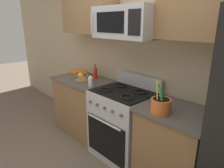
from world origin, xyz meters
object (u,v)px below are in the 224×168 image
(utensil_crock, at_px, (161,105))
(bottle_soy, at_px, (210,106))
(fruit_basket, at_px, (82,77))
(cutting_board, at_px, (78,72))
(bottle_vinegar, at_px, (91,81))
(microwave, at_px, (126,22))
(apple_loose, at_px, (77,74))
(bottle_hot_sauce, at_px, (95,72))
(range_oven, at_px, (123,123))

(utensil_crock, height_order, bottle_soy, utensil_crock)
(fruit_basket, distance_m, bottle_soy, 1.87)
(cutting_board, relative_size, bottle_soy, 1.66)
(cutting_board, bearing_deg, bottle_vinegar, -22.20)
(microwave, xyz_separation_m, apple_loose, (-1.04, -0.02, -0.81))
(bottle_vinegar, bearing_deg, utensil_crock, -1.11)
(microwave, distance_m, bottle_vinegar, 0.93)
(bottle_vinegar, relative_size, bottle_hot_sauce, 0.79)
(bottle_vinegar, xyz_separation_m, bottle_hot_sauce, (-0.26, 0.30, 0.02))
(microwave, xyz_separation_m, cutting_board, (-1.29, 0.15, -0.84))
(microwave, distance_m, fruit_basket, 1.18)
(microwave, bearing_deg, bottle_vinegar, -160.44)
(fruit_basket, bearing_deg, cutting_board, 153.70)
(apple_loose, relative_size, bottle_soy, 0.41)
(microwave, bearing_deg, bottle_soy, 4.74)
(range_oven, bearing_deg, fruit_basket, -177.74)
(range_oven, height_order, utensil_crock, utensil_crock)
(range_oven, distance_m, fruit_basket, 0.98)
(apple_loose, bearing_deg, bottle_hot_sauce, 27.40)
(microwave, bearing_deg, cutting_board, 173.29)
(microwave, relative_size, fruit_basket, 3.63)
(range_oven, bearing_deg, microwave, 90.00)
(microwave, bearing_deg, range_oven, -90.00)
(cutting_board, bearing_deg, fruit_basket, -26.30)
(fruit_basket, xyz_separation_m, cutting_board, (-0.43, 0.21, -0.04))
(bottle_vinegar, bearing_deg, bottle_soy, 9.74)
(fruit_basket, xyz_separation_m, apple_loose, (-0.18, 0.04, -0.01))
(utensil_crock, bearing_deg, fruit_basket, 174.90)
(microwave, bearing_deg, bottle_hot_sauce, 170.80)
(range_oven, xyz_separation_m, fruit_basket, (-0.86, -0.03, 0.48))
(bottle_vinegar, bearing_deg, microwave, 19.56)
(cutting_board, bearing_deg, apple_loose, -34.93)
(fruit_basket, xyz_separation_m, bottle_vinegar, (0.37, -0.11, 0.03))
(range_oven, xyz_separation_m, utensil_crock, (0.66, -0.17, 0.51))
(range_oven, bearing_deg, bottle_hot_sauce, 168.79)
(apple_loose, height_order, bottle_vinegar, bottle_vinegar)
(microwave, height_order, fruit_basket, microwave)
(range_oven, relative_size, apple_loose, 13.08)
(bottle_vinegar, height_order, bottle_soy, bottle_soy)
(microwave, height_order, bottle_soy, microwave)
(microwave, height_order, bottle_vinegar, microwave)
(utensil_crock, relative_size, cutting_board, 0.97)
(apple_loose, height_order, bottle_hot_sauce, bottle_hot_sauce)
(apple_loose, height_order, cutting_board, apple_loose)
(range_oven, height_order, bottle_vinegar, range_oven)
(fruit_basket, relative_size, cutting_board, 0.66)
(apple_loose, xyz_separation_m, cutting_board, (-0.25, 0.18, -0.03))
(microwave, relative_size, bottle_vinegar, 4.54)
(utensil_crock, xyz_separation_m, fruit_basket, (-1.51, 0.14, -0.03))
(bottle_hot_sauce, bearing_deg, bottle_soy, -1.24)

